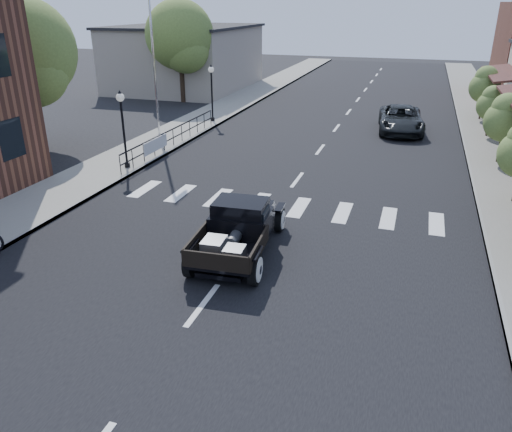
% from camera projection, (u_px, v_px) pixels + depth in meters
% --- Properties ---
extents(ground, '(120.00, 120.00, 0.00)m').
position_uv_depth(ground, '(243.00, 253.00, 15.07)').
color(ground, black).
rests_on(ground, ground).
extents(road, '(14.00, 80.00, 0.02)m').
position_uv_depth(road, '(331.00, 136.00, 28.18)').
color(road, black).
rests_on(road, ground).
extents(road_markings, '(12.00, 60.00, 0.06)m').
position_uv_depth(road_markings, '(312.00, 161.00, 23.81)').
color(road_markings, silver).
rests_on(road_markings, ground).
extents(sidewalk_left, '(3.00, 80.00, 0.15)m').
position_uv_depth(sidewalk_left, '(193.00, 124.00, 30.56)').
color(sidewalk_left, gray).
rests_on(sidewalk_left, ground).
extents(sidewalk_right, '(3.00, 80.00, 0.15)m').
position_uv_depth(sidewalk_right, '(494.00, 147.00, 25.74)').
color(sidewalk_right, gray).
rests_on(sidewalk_right, ground).
extents(low_building_left, '(10.00, 12.00, 5.00)m').
position_uv_depth(low_building_left, '(186.00, 59.00, 42.81)').
color(low_building_left, '#A39689').
rests_on(low_building_left, ground).
extents(railing, '(0.08, 10.00, 1.00)m').
position_uv_depth(railing, '(173.00, 136.00, 25.62)').
color(railing, black).
rests_on(railing, sidewalk_left).
extents(banner, '(0.04, 2.20, 0.60)m').
position_uv_depth(banner, '(156.00, 150.00, 23.93)').
color(banner, silver).
rests_on(banner, sidewalk_left).
extents(lamp_post_b, '(0.36, 0.36, 3.39)m').
position_uv_depth(lamp_post_b, '(124.00, 130.00, 21.74)').
color(lamp_post_b, black).
rests_on(lamp_post_b, sidewalk_left).
extents(lamp_post_c, '(0.36, 0.36, 3.39)m').
position_uv_depth(lamp_post_c, '(212.00, 93.00, 30.48)').
color(lamp_post_c, black).
rests_on(lamp_post_c, sidewalk_left).
extents(flagpole, '(0.12, 0.12, 11.14)m').
position_uv_depth(flagpole, '(151.00, 28.00, 25.91)').
color(flagpole, silver).
rests_on(flagpole, sidewalk_left).
extents(big_tree_near, '(5.01, 5.01, 7.35)m').
position_uv_depth(big_tree_near, '(28.00, 75.00, 24.58)').
color(big_tree_near, '#566E2F').
rests_on(big_tree_near, ground).
extents(big_tree_far, '(4.95, 4.95, 7.27)m').
position_uv_depth(big_tree_far, '(181.00, 52.00, 36.41)').
color(big_tree_far, '#566E2F').
rests_on(big_tree_far, ground).
extents(small_tree_c, '(1.82, 1.82, 3.03)m').
position_uv_depth(small_tree_c, '(503.00, 130.00, 22.56)').
color(small_tree_c, '#546C31').
rests_on(small_tree_c, sidewalk_right).
extents(small_tree_d, '(1.58, 1.58, 2.63)m').
position_uv_depth(small_tree_d, '(490.00, 112.00, 27.17)').
color(small_tree_d, '#546C31').
rests_on(small_tree_d, sidewalk_right).
extents(small_tree_e, '(1.88, 1.88, 3.13)m').
position_uv_depth(small_tree_e, '(484.00, 94.00, 31.07)').
color(small_tree_e, '#546C31').
rests_on(small_tree_e, sidewalk_right).
extents(hotrod_pickup, '(2.54, 4.88, 1.64)m').
position_uv_depth(hotrod_pickup, '(239.00, 228.00, 14.74)').
color(hotrod_pickup, black).
rests_on(hotrod_pickup, ground).
extents(second_car, '(2.89, 5.42, 1.45)m').
position_uv_depth(second_car, '(401.00, 120.00, 28.82)').
color(second_car, black).
rests_on(second_car, ground).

